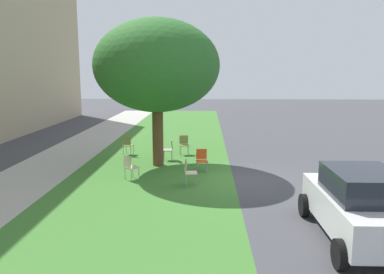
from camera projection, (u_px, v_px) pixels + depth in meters
name	position (u px, v px, depth m)	size (l,w,h in m)	color
ground	(239.00, 180.00, 13.80)	(80.00, 80.00, 0.00)	#424247
grass_verge	(149.00, 179.00, 13.91)	(48.00, 6.00, 0.01)	#3D752D
sidewalk_strip	(28.00, 177.00, 14.07)	(48.00, 2.80, 0.01)	#ADA89E
street_tree	(157.00, 66.00, 15.26)	(4.94, 4.94, 5.84)	brown
chair_0	(202.00, 159.00, 14.75)	(0.47, 0.47, 0.88)	#C64C1E
chair_1	(184.00, 143.00, 17.89)	(0.49, 0.49, 0.88)	olive
chair_2	(169.00, 148.00, 16.75)	(0.44, 0.44, 0.88)	#ADA393
chair_3	(189.00, 171.00, 12.99)	(0.47, 0.48, 0.88)	beige
chair_4	(130.00, 165.00, 13.69)	(0.59, 0.59, 0.88)	beige
chair_5	(128.00, 144.00, 17.78)	(0.49, 0.49, 0.88)	olive
parked_car	(360.00, 205.00, 8.75)	(3.70, 1.92, 1.65)	silver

